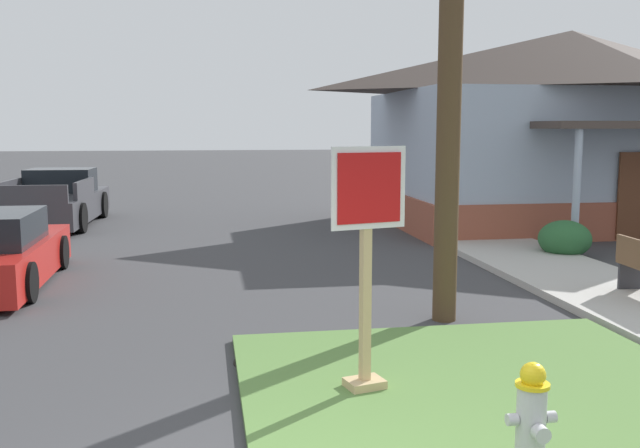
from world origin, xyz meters
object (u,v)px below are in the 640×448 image
stop_sign (366,270)px  manhole_cover (265,362)px  fire_hydrant (531,418)px  pickup_truck_charcoal (57,202)px

stop_sign → manhole_cover: stop_sign is taller
manhole_cover → fire_hydrant: bearing=-59.1°
stop_sign → manhole_cover: bearing=128.0°
fire_hydrant → manhole_cover: bearing=120.9°
stop_sign → manhole_cover: size_ratio=3.35×
pickup_truck_charcoal → stop_sign: bearing=-67.6°
fire_hydrant → pickup_truck_charcoal: pickup_truck_charcoal is taller
fire_hydrant → stop_sign: (-0.85, 1.77, 0.79)m
manhole_cover → stop_sign: bearing=-52.0°
stop_sign → manhole_cover: 1.90m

